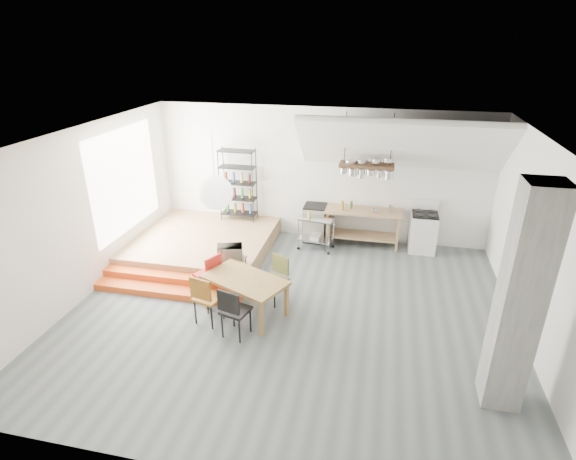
% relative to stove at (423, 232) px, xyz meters
% --- Properties ---
extents(floor, '(8.00, 8.00, 0.00)m').
position_rel_stove_xyz_m(floor, '(-2.50, -3.16, -0.48)').
color(floor, '#525C5F').
rests_on(floor, ground).
extents(wall_back, '(8.00, 0.04, 3.20)m').
position_rel_stove_xyz_m(wall_back, '(-2.50, 0.34, 1.12)').
color(wall_back, silver).
rests_on(wall_back, ground).
extents(wall_left, '(0.04, 7.00, 3.20)m').
position_rel_stove_xyz_m(wall_left, '(-6.50, -3.16, 1.12)').
color(wall_left, silver).
rests_on(wall_left, ground).
extents(wall_right, '(0.04, 7.00, 3.20)m').
position_rel_stove_xyz_m(wall_right, '(1.50, -3.16, 1.12)').
color(wall_right, silver).
rests_on(wall_right, ground).
extents(ceiling, '(8.00, 7.00, 0.02)m').
position_rel_stove_xyz_m(ceiling, '(-2.50, -3.16, 2.72)').
color(ceiling, white).
rests_on(ceiling, wall_back).
extents(slope_ceiling, '(4.40, 1.44, 1.32)m').
position_rel_stove_xyz_m(slope_ceiling, '(-0.70, -0.26, 2.07)').
color(slope_ceiling, white).
rests_on(slope_ceiling, wall_back).
extents(window_pane, '(0.02, 2.50, 2.20)m').
position_rel_stove_xyz_m(window_pane, '(-6.48, -1.66, 1.32)').
color(window_pane, white).
rests_on(window_pane, wall_left).
extents(platform, '(3.00, 3.00, 0.40)m').
position_rel_stove_xyz_m(platform, '(-5.00, -1.16, -0.28)').
color(platform, olive).
rests_on(platform, ground).
extents(step_lower, '(3.00, 0.35, 0.13)m').
position_rel_stove_xyz_m(step_lower, '(-5.00, -3.11, -0.41)').
color(step_lower, '#D75119').
rests_on(step_lower, ground).
extents(step_upper, '(3.00, 0.35, 0.27)m').
position_rel_stove_xyz_m(step_upper, '(-5.00, -2.76, -0.35)').
color(step_upper, '#D75119').
rests_on(step_upper, ground).
extents(concrete_column, '(0.50, 0.50, 3.20)m').
position_rel_stove_xyz_m(concrete_column, '(0.80, -4.66, 1.12)').
color(concrete_column, slate).
rests_on(concrete_column, ground).
extents(kitchen_counter, '(1.80, 0.60, 0.91)m').
position_rel_stove_xyz_m(kitchen_counter, '(-1.40, -0.01, 0.15)').
color(kitchen_counter, olive).
rests_on(kitchen_counter, ground).
extents(stove, '(0.60, 0.60, 1.18)m').
position_rel_stove_xyz_m(stove, '(0.00, 0.00, 0.00)').
color(stove, white).
rests_on(stove, ground).
extents(pot_rack, '(1.20, 0.50, 1.43)m').
position_rel_stove_xyz_m(pot_rack, '(-1.37, -0.23, 1.50)').
color(pot_rack, '#3A2417').
rests_on(pot_rack, ceiling).
extents(wire_shelving, '(0.88, 0.38, 1.80)m').
position_rel_stove_xyz_m(wire_shelving, '(-4.50, 0.04, 0.85)').
color(wire_shelving, black).
rests_on(wire_shelving, platform).
extents(microwave_shelf, '(0.60, 0.40, 0.16)m').
position_rel_stove_xyz_m(microwave_shelf, '(-3.90, -2.41, 0.07)').
color(microwave_shelf, olive).
rests_on(microwave_shelf, platform).
extents(paper_lantern, '(0.60, 0.60, 0.60)m').
position_rel_stove_xyz_m(paper_lantern, '(-3.84, -3.11, 1.72)').
color(paper_lantern, white).
rests_on(paper_lantern, ceiling).
extents(dining_table, '(1.70, 1.38, 0.70)m').
position_rel_stove_xyz_m(dining_table, '(-3.29, -3.36, 0.15)').
color(dining_table, olive).
rests_on(dining_table, ground).
extents(chair_mustard, '(0.53, 0.53, 0.96)m').
position_rel_stove_xyz_m(chair_mustard, '(-3.86, -3.85, 0.09)').
color(chair_mustard, '#9F5E1B').
rests_on(chair_mustard, ground).
extents(chair_black, '(0.53, 0.53, 0.94)m').
position_rel_stove_xyz_m(chair_black, '(-3.27, -4.11, 0.08)').
color(chair_black, black).
rests_on(chair_black, ground).
extents(chair_olive, '(0.56, 0.56, 0.90)m').
position_rel_stove_xyz_m(chair_olive, '(-2.84, -2.82, 0.06)').
color(chair_olive, brown).
rests_on(chair_olive, ground).
extents(chair_red, '(0.55, 0.55, 0.90)m').
position_rel_stove_xyz_m(chair_red, '(-4.11, -2.98, 0.06)').
color(chair_red, red).
rests_on(chair_red, ground).
extents(rolling_cart, '(0.86, 0.56, 0.80)m').
position_rel_stove_xyz_m(rolling_cart, '(-2.45, -0.46, 0.03)').
color(rolling_cart, silver).
rests_on(rolling_cart, ground).
extents(mini_fridge, '(0.54, 0.54, 0.91)m').
position_rel_stove_xyz_m(mini_fridge, '(-2.56, 0.04, -0.02)').
color(mini_fridge, black).
rests_on(mini_fridge, ground).
extents(microwave, '(0.58, 0.48, 0.28)m').
position_rel_stove_xyz_m(microwave, '(-3.90, -2.41, 0.22)').
color(microwave, beige).
rests_on(microwave, microwave_shelf).
extents(bowl, '(0.24, 0.24, 0.05)m').
position_rel_stove_xyz_m(bowl, '(-1.12, -0.06, 0.46)').
color(bowl, silver).
rests_on(bowl, kitchen_counter).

